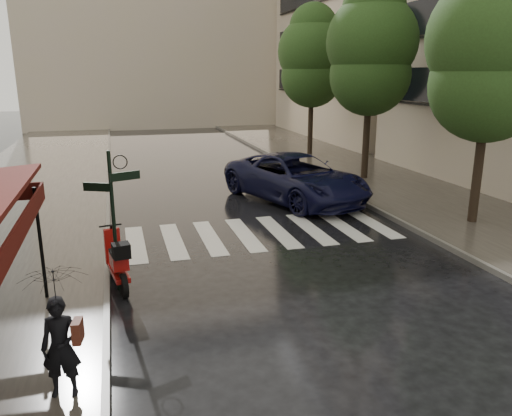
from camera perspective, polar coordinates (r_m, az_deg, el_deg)
ground at (r=9.00m, az=-7.09°, el=-16.04°), size 120.00×120.00×0.00m
sidewalk_near at (r=20.45m, az=-25.07°, el=0.83°), size 6.00×60.00×0.12m
sidewalk_far at (r=23.10m, az=13.87°, el=3.37°), size 5.50×60.00×0.12m
curb_near at (r=20.15m, az=-16.52°, el=1.51°), size 0.12×60.00×0.16m
curb_far at (r=21.87m, az=7.46°, el=3.07°), size 0.12×60.00×0.16m
crosswalk at (r=14.95m, az=0.62°, el=-2.85°), size 7.85×3.20×0.01m
signpost at (r=10.99m, az=-16.01°, el=-0.22°), size 1.17×0.29×3.10m
haussmann_far at (r=38.20m, az=12.59°, el=21.86°), size 8.00×16.00×18.50m
backdrop_building at (r=46.11m, az=-11.48°, el=21.67°), size 22.00×6.00×20.00m
tree_near at (r=16.53m, az=25.41°, el=16.18°), size 3.80×3.80×7.99m
tree_mid at (r=22.30m, az=13.05°, el=17.33°), size 3.80×3.80×8.34m
tree_far at (r=28.72m, az=6.46°, el=16.80°), size 3.80×3.80×8.16m
pedestrian_with_umbrella at (r=7.50m, az=-21.98°, el=-9.12°), size 1.02×1.04×2.37m
scooter at (r=11.55m, az=-15.52°, el=-5.97°), size 0.66×1.90×1.25m
parked_car at (r=18.59m, az=4.54°, el=3.46°), size 4.73×6.78×1.72m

